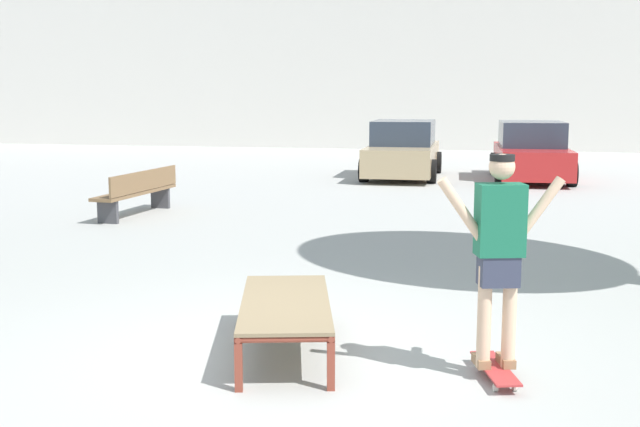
% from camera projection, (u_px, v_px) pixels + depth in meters
% --- Properties ---
extents(ground_plane, '(120.00, 120.00, 0.00)m').
position_uv_depth(ground_plane, '(274.00, 354.00, 6.90)').
color(ground_plane, '#A8A8A3').
extents(building_facade, '(41.89, 4.00, 11.18)m').
position_uv_depth(building_facade, '(389.00, 10.00, 32.74)').
color(building_facade, silver).
rests_on(building_facade, ground).
extents(skate_box, '(1.19, 2.03, 0.46)m').
position_uv_depth(skate_box, '(285.00, 306.00, 6.90)').
color(skate_box, brown).
rests_on(skate_box, ground).
extents(skateboard, '(0.40, 0.82, 0.09)m').
position_uv_depth(skateboard, '(495.00, 369.00, 6.30)').
color(skateboard, '#B23333').
rests_on(skateboard, ground).
extents(skater, '(0.98, 0.37, 1.69)m').
position_uv_depth(skater, '(499.00, 246.00, 6.15)').
color(skater, beige).
rests_on(skater, skateboard).
extents(car_tan, '(1.93, 4.21, 1.50)m').
position_uv_depth(car_tan, '(403.00, 151.00, 21.15)').
color(car_tan, tan).
rests_on(car_tan, ground).
extents(car_red, '(2.03, 4.26, 1.50)m').
position_uv_depth(car_red, '(531.00, 153.00, 20.48)').
color(car_red, red).
rests_on(car_red, ground).
extents(park_bench, '(0.64, 2.43, 0.83)m').
position_uv_depth(park_bench, '(138.00, 191.00, 14.57)').
color(park_bench, brown).
rests_on(park_bench, ground).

